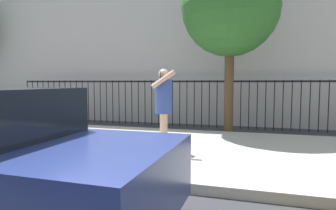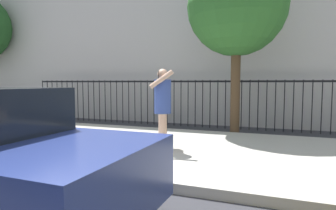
% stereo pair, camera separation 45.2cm
% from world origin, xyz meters
% --- Properties ---
extents(ground_plane, '(60.00, 60.00, 0.00)m').
position_xyz_m(ground_plane, '(0.00, 0.00, 0.00)').
color(ground_plane, '#333338').
extents(sidewalk, '(28.00, 4.40, 0.15)m').
position_xyz_m(sidewalk, '(0.00, 2.20, 0.07)').
color(sidewalk, '#B2ADA3').
rests_on(sidewalk, ground).
extents(building_facade, '(28.00, 4.00, 9.77)m').
position_xyz_m(building_facade, '(0.00, 8.50, 4.89)').
color(building_facade, '#BCB7B2').
rests_on(building_facade, ground).
extents(iron_fence, '(12.03, 0.04, 1.60)m').
position_xyz_m(iron_fence, '(0.00, 5.90, 1.02)').
color(iron_fence, black).
rests_on(iron_fence, ground).
extents(pedestrian_on_phone, '(0.51, 0.71, 1.64)m').
position_xyz_m(pedestrian_on_phone, '(1.10, 1.81, 1.10)').
color(pedestrian_on_phone, tan).
rests_on(pedestrian_on_phone, sidewalk).
extents(street_bench, '(1.60, 0.45, 0.95)m').
position_xyz_m(street_bench, '(-3.53, 3.47, 0.65)').
color(street_bench, brown).
rests_on(street_bench, sidewalk).
extents(street_tree_near, '(2.69, 2.69, 4.93)m').
position_xyz_m(street_tree_near, '(2.15, 4.56, 3.56)').
color(street_tree_near, '#4C3823').
rests_on(street_tree_near, ground).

